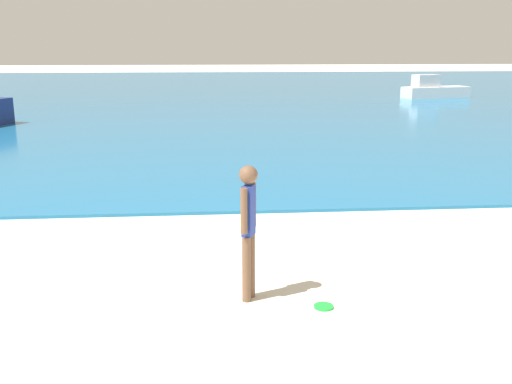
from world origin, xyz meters
TOP-DOWN VIEW (x-y plane):
  - water at (0.00, 40.87)m, footprint 160.00×60.00m
  - person_standing at (-0.38, 7.14)m, footprint 0.22×0.36m
  - frisbee at (0.48, 6.80)m, footprint 0.23×0.23m
  - boat_far at (12.50, 34.38)m, footprint 4.13×2.10m

SIDE VIEW (x-z plane):
  - frisbee at x=0.48m, z-range 0.00..0.03m
  - water at x=0.00m, z-range 0.00..0.06m
  - boat_far at x=12.50m, z-range -0.15..1.20m
  - person_standing at x=-0.38m, z-range 0.11..1.78m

